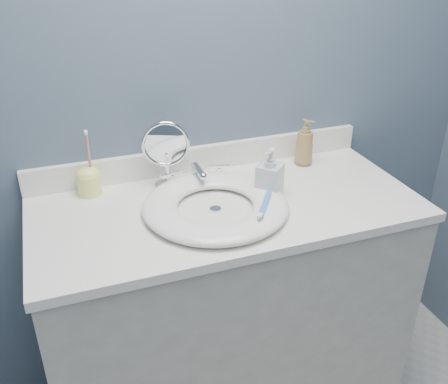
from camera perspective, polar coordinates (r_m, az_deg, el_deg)
name	(u,v)px	position (r m, az deg, el deg)	size (l,w,h in m)	color
back_wall	(199,81)	(1.70, -2.87, 12.55)	(2.20, 0.02, 2.40)	#47576B
vanity_cabinet	(227,313)	(1.84, 0.34, -13.70)	(1.20, 0.55, 0.85)	beige
countertop	(227,207)	(1.58, 0.38, -1.78)	(1.22, 0.57, 0.03)	white
backsplash	(202,158)	(1.78, -2.54, 3.89)	(1.22, 0.02, 0.09)	white
basin	(215,205)	(1.53, -0.98, -1.52)	(0.45, 0.45, 0.04)	white
drain	(215,209)	(1.54, -0.98, -2.01)	(0.04, 0.04, 0.01)	silver
faucet	(197,176)	(1.69, -3.16, 1.86)	(0.25, 0.13, 0.07)	silver
makeup_mirror	(166,152)	(1.63, -6.64, 4.58)	(0.16, 0.09, 0.23)	silver
soap_bottle_amber	(305,142)	(1.83, 9.20, 5.64)	(0.07, 0.07, 0.17)	olive
soap_bottle_clear	(270,173)	(1.59, 5.27, 2.17)	(0.07, 0.08, 0.16)	silver
toothbrush_holder	(89,180)	(1.67, -15.20, 1.33)	(0.08, 0.08, 0.22)	#F7FF7F
toothbrush_lying	(265,205)	(1.48, 4.66, -1.48)	(0.11, 0.15, 0.02)	#3A77CE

